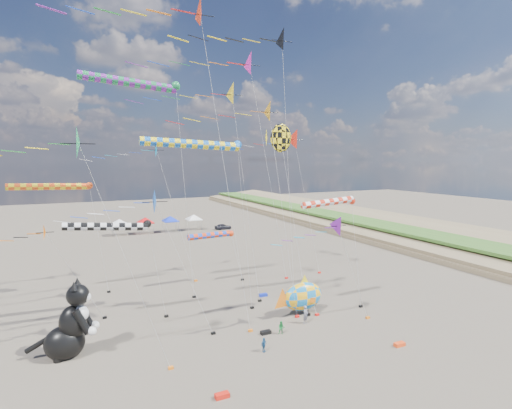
{
  "coord_description": "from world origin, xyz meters",
  "views": [
    {
      "loc": [
        -14.87,
        -21.0,
        14.86
      ],
      "look_at": [
        0.79,
        12.0,
        10.73
      ],
      "focal_mm": 28.0,
      "sensor_mm": 36.0,
      "label": 1
    }
  ],
  "objects": [
    {
      "name": "ground",
      "position": [
        0.0,
        0.0,
        0.0
      ],
      "size": [
        260.0,
        260.0,
        0.0
      ],
      "primitive_type": "plane",
      "color": "brown",
      "rests_on": "ground"
    },
    {
      "name": "delta_kite_0",
      "position": [
        -0.47,
        10.11,
        18.51
      ],
      "size": [
        11.45,
        1.96,
        19.88
      ],
      "color": "orange",
      "rests_on": "ground"
    },
    {
      "name": "delta_kite_1",
      "position": [
        -13.94,
        5.92,
        15.63
      ],
      "size": [
        11.61,
        2.24,
        17.04
      ],
      "color": "#1E9854",
      "rests_on": "ground"
    },
    {
      "name": "delta_kite_2",
      "position": [
        4.64,
        21.27,
        25.47
      ],
      "size": [
        16.71,
        3.02,
        27.23
      ],
      "color": "#F122AB",
      "rests_on": "ground"
    },
    {
      "name": "delta_kite_3",
      "position": [
        -17.09,
        17.62,
        8.22
      ],
      "size": [
        9.63,
        1.58,
        9.45
      ],
      "color": "orange",
      "rests_on": "ground"
    },
    {
      "name": "delta_kite_4",
      "position": [
        -1.67,
        15.44,
        20.85
      ],
      "size": [
        12.88,
        2.43,
        22.37
      ],
      "color": "yellow",
      "rests_on": "ground"
    },
    {
      "name": "delta_kite_5",
      "position": [
        -5.5,
        25.12,
        15.68
      ],
      "size": [
        11.01,
        2.05,
        17.05
      ],
      "color": "#098FCA",
      "rests_on": "ground"
    },
    {
      "name": "delta_kite_6",
      "position": [
        3.73,
        15.73,
        26.44
      ],
      "size": [
        13.23,
        2.6,
        28.04
      ],
      "color": "black",
      "rests_on": "ground"
    },
    {
      "name": "delta_kite_7",
      "position": [
        10.71,
        21.53,
        17.2
      ],
      "size": [
        11.39,
        2.8,
        18.81
      ],
      "color": "red",
      "rests_on": "ground"
    },
    {
      "name": "delta_kite_8",
      "position": [
        -6.39,
        9.14,
        25.37
      ],
      "size": [
        14.33,
        2.48,
        26.93
      ],
      "color": "#F2360E",
      "rests_on": "ground"
    },
    {
      "name": "delta_kite_9",
      "position": [
        -8.07,
        10.03,
        11.33
      ],
      "size": [
        10.07,
        2.21,
        12.72
      ],
      "color": "blue",
      "rests_on": "ground"
    },
    {
      "name": "delta_kite_10",
      "position": [
        5.33,
        7.01,
        8.9
      ],
      "size": [
        10.01,
        1.98,
        10.2
      ],
      "color": "#731894",
      "rests_on": "ground"
    },
    {
      "name": "windsock_0",
      "position": [
        0.37,
        23.0,
        5.96
      ],
      "size": [
        7.0,
        0.73,
        6.37
      ],
      "color": "red",
      "rests_on": "ground"
    },
    {
      "name": "windsock_1",
      "position": [
        -4.24,
        13.98,
        16.17
      ],
      "size": [
        10.59,
        0.83,
        16.65
      ],
      "color": "blue",
      "rests_on": "ground"
    },
    {
      "name": "windsock_2",
      "position": [
        7.46,
        9.59,
        10.8
      ],
      "size": [
        7.25,
        0.68,
        11.22
      ],
      "color": "red",
      "rests_on": "ground"
    },
    {
      "name": "windsock_3",
      "position": [
        -8.62,
        19.56,
        22.12
      ],
      "size": [
        10.76,
        0.89,
        22.63
      ],
      "color": "#177F40",
      "rests_on": "ground"
    },
    {
      "name": "windsock_4",
      "position": [
        -16.17,
        25.27,
        12.01
      ],
      "size": [
        9.35,
        0.73,
        12.44
      ],
      "color": "#F64B14",
      "rests_on": "ground"
    },
    {
      "name": "windsock_5",
      "position": [
        -11.57,
        15.49,
        9.01
      ],
      "size": [
        8.65,
        0.72,
        9.42
      ],
      "color": "black",
      "rests_on": "ground"
    },
    {
      "name": "angelfish_kite",
      "position": [
        3.16,
        11.97,
        16.71
      ],
      "size": [
        3.74,
        3.02,
        18.17
      ],
      "color": "yellow",
      "rests_on": "ground"
    },
    {
      "name": "cat_inflatable",
      "position": [
        -15.28,
        11.13,
        2.98
      ],
      "size": [
        4.83,
        3.24,
        5.96
      ],
      "primitive_type": null,
      "rotation": [
        0.0,
        0.0,
        -0.25
      ],
      "color": "black",
      "rests_on": "ground"
    },
    {
      "name": "fish_inflatable",
      "position": [
        5.11,
        10.68,
        1.74
      ],
      "size": [
        5.55,
        2.16,
        3.86
      ],
      "color": "#147AC4",
      "rests_on": "ground"
    },
    {
      "name": "person_adult",
      "position": [
        4.18,
        8.61,
        0.83
      ],
      "size": [
        0.7,
        0.58,
        1.66
      ],
      "primitive_type": "imported",
      "rotation": [
        0.0,
        0.0,
        0.35
      ],
      "color": "slate",
      "rests_on": "ground"
    },
    {
      "name": "child_green",
      "position": [
        1.07,
        7.54,
        0.58
      ],
      "size": [
        0.71,
        0.67,
        1.16
      ],
      "primitive_type": "imported",
      "rotation": [
        0.0,
        0.0,
        -0.54
      ],
      "color": "#1B8E3A",
      "rests_on": "ground"
    },
    {
      "name": "child_blue",
      "position": [
        -1.68,
        5.4,
        0.57
      ],
      "size": [
        0.72,
        0.54,
        1.14
      ],
      "primitive_type": "imported",
      "rotation": [
        0.0,
        0.0,
        0.45
      ],
      "color": "#22588D",
      "rests_on": "ground"
    },
    {
      "name": "kite_bag_0",
      "position": [
        -0.12,
        8.15,
        0.15
      ],
      "size": [
        0.9,
        0.44,
        0.3
      ],
      "primitive_type": "cube",
      "color": "black",
      "rests_on": "ground"
    },
    {
      "name": "kite_bag_1",
      "position": [
        8.56,
        1.58,
        0.15
      ],
      "size": [
        0.9,
        0.44,
        0.3
      ],
      "primitive_type": "cube",
      "color": "#F64314",
      "rests_on": "ground"
    },
    {
      "name": "kite_bag_2",
      "position": [
        3.9,
        16.73,
        0.15
      ],
      "size": [
        0.9,
        0.44,
        0.3
      ],
      "primitive_type": "cube",
      "color": "#1226B5",
      "rests_on": "ground"
    },
    {
      "name": "kite_bag_3",
      "position": [
        -6.73,
        1.12,
        0.15
      ],
      "size": [
        0.9,
        0.44,
        0.3
      ],
      "primitive_type": "cube",
      "color": "red",
      "rests_on": "ground"
    },
    {
      "name": "tent_row",
      "position": [
        1.5,
        60.0,
        3.15
      ],
      "size": [
        19.2,
        4.2,
        3.8
      ],
      "color": "white",
      "rests_on": "ground"
    },
    {
      "name": "parked_car",
      "position": [
        14.81,
        58.0,
        0.61
      ],
      "size": [
        3.65,
        1.62,
        1.22
      ],
      "primitive_type": "imported",
      "rotation": [
        0.0,
        0.0,
        1.62
      ],
      "color": "#26262D",
      "rests_on": "ground"
    }
  ]
}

